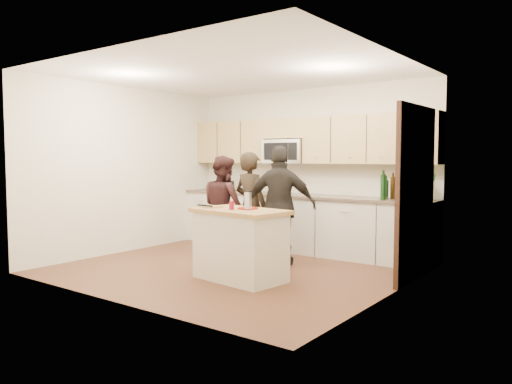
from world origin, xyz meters
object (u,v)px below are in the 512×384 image
Objects in this scene: toaster at (224,186)px; island at (240,244)px; woman_center at (224,206)px; woman_left at (251,206)px; woman_right at (280,206)px.

island is at bearing -45.76° from toaster.
woman_center reaches higher than island.
woman_left is at bearing -147.91° from woman_center.
woman_left is (1.39, -1.01, -0.21)m from toaster.
woman_left is 0.95× the size of woman_right.
woman_right is at bearing 100.54° from island.
island is 4.31× the size of toaster.
toaster is 0.17× the size of woman_right.
woman_right is (1.07, -0.01, 0.07)m from woman_center.
island is 1.55m from woman_center.
woman_left reaches higher than toaster.
toaster is (-2.05, 2.11, 0.57)m from island.
toaster is 1.73m from woman_left.
toaster reaches higher than island.
woman_left is 1.03× the size of woman_center.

